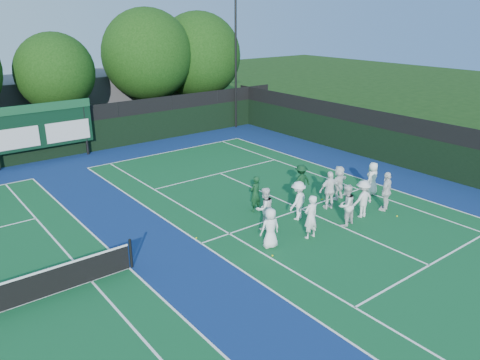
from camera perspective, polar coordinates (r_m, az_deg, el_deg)
ground at (r=20.97m, az=9.42°, el=-4.39°), size 120.00×120.00×0.00m
court_apron at (r=18.19m, az=-6.14°, el=-8.17°), size 34.00×32.00×0.01m
near_court at (r=21.59m, az=7.48°, el=-3.53°), size 11.05×23.85×0.01m
back_fence at (r=30.79m, az=-21.32°, el=5.00°), size 34.00×0.08×3.00m
divider_fence_right at (r=28.00m, az=20.76°, el=3.70°), size 0.08×32.00×3.00m
scoreboard at (r=29.96m, az=-23.11°, el=6.04°), size 6.00×0.21×3.55m
clubhouse at (r=39.32m, az=-19.43°, el=9.15°), size 18.00×6.00×4.00m
light_pole_right at (r=35.93m, az=-0.53°, el=16.26°), size 1.20×0.30×10.12m
tree_c at (r=34.04m, az=-21.38°, el=11.94°), size 5.16×5.16×7.36m
tree_d at (r=36.52m, az=-11.05°, el=14.52°), size 6.69×6.69×8.90m
tree_e at (r=38.79m, az=-4.96°, el=14.69°), size 6.74×6.74×8.66m
tennis_ball_0 at (r=17.50m, az=3.98°, el=-9.18°), size 0.07×0.07×0.07m
tennis_ball_1 at (r=23.39m, az=12.11°, el=-1.89°), size 0.07×0.07×0.07m
tennis_ball_2 at (r=21.77m, az=18.60°, el=-4.19°), size 0.07×0.07×0.07m
tennis_ball_3 at (r=18.80m, az=-5.35°, el=-7.05°), size 0.07×0.07×0.07m
tennis_ball_4 at (r=21.89m, az=2.13°, el=-2.97°), size 0.07×0.07×0.07m
tennis_ball_5 at (r=22.77m, az=9.97°, el=-2.35°), size 0.07×0.07×0.07m
player_front_0 at (r=17.80m, az=3.70°, el=-5.87°), size 0.86×0.65×1.60m
player_front_1 at (r=18.65m, az=8.63°, el=-4.47°), size 0.67×0.45×1.81m
player_front_2 at (r=20.03m, az=12.77°, el=-3.01°), size 0.94×0.77×1.80m
player_front_3 at (r=21.02m, az=14.72°, el=-2.25°), size 1.14×0.73×1.69m
player_front_4 at (r=22.01m, az=17.41°, el=-1.32°), size 1.16×0.77×1.83m
player_back_0 at (r=19.26m, az=3.00°, el=-3.48°), size 0.89×0.70×1.79m
player_back_1 at (r=20.27m, az=7.09°, el=-2.50°), size 1.24×0.92×1.72m
player_back_2 at (r=21.57m, az=10.90°, el=-1.23°), size 1.13×0.73×1.79m
player_back_3 at (r=22.80m, az=11.93°, el=-0.30°), size 1.59×0.65×1.67m
player_back_4 at (r=23.83m, az=15.85°, el=0.19°), size 0.85×0.60×1.63m
coach_left at (r=20.92m, az=1.88°, el=-1.70°), size 0.66×0.48×1.68m
coach_right at (r=22.72m, az=7.44°, el=-0.13°), size 1.13×0.74×1.64m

